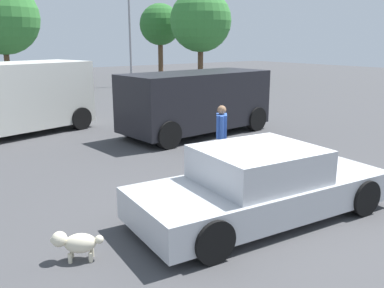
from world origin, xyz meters
The scene contains 10 objects.
ground_plane centered at (0.00, 0.00, 0.00)m, with size 80.00×80.00×0.00m, color #424244.
sedan_foreground centered at (-0.24, -0.04, 0.57)m, with size 4.72×2.30×1.24m.
dog centered at (-3.34, 0.44, 0.27)m, with size 0.64×0.48×0.44m.
van_white centered at (-1.82, 9.37, 1.23)m, with size 5.16×3.18×2.29m.
suv_dark centered at (2.89, 5.89, 1.09)m, with size 5.06×2.45×1.99m.
pedestrian centered at (1.05, 2.50, 0.90)m, with size 0.44×0.46×1.52m.
light_post_near centered at (8.36, 20.12, 4.83)m, with size 0.44×0.44×7.25m.
tree_back_left centered at (0.79, 20.62, 4.14)m, with size 3.96×3.96×6.13m.
tree_back_right centered at (13.70, 24.83, 4.16)m, with size 3.29×3.29×5.84m.
tree_far_right centered at (13.59, 19.37, 4.27)m, with size 4.31×4.31×6.44m.
Camera 1 is at (-5.23, -4.75, 2.98)m, focal length 39.20 mm.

